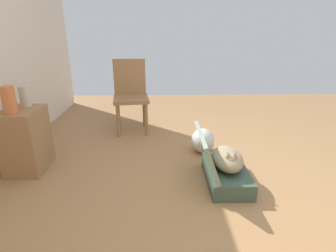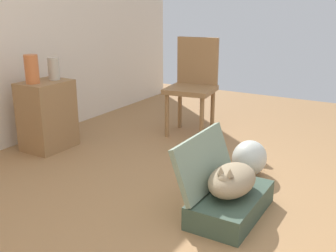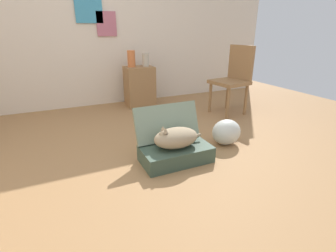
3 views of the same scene
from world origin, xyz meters
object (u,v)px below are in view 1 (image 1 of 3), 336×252
(plastic_bag_white, at_px, (203,141))
(vase_tall, at_px, (9,100))
(cat, at_px, (228,159))
(side_table, at_px, (26,140))
(suitcase_base, at_px, (226,175))
(vase_short, at_px, (25,97))
(chair, at_px, (131,93))

(plastic_bag_white, height_order, vase_tall, vase_tall)
(cat, height_order, side_table, side_table)
(side_table, bearing_deg, cat, -99.04)
(suitcase_base, height_order, vase_tall, vase_tall)
(cat, xyz_separation_m, side_table, (0.32, 1.99, 0.07))
(vase_tall, xyz_separation_m, vase_short, (0.23, -0.03, -0.02))
(cat, distance_m, vase_tall, 2.09)
(cat, distance_m, chair, 1.82)
(plastic_bag_white, bearing_deg, cat, -169.85)
(vase_tall, relative_size, vase_short, 1.23)
(vase_short, xyz_separation_m, chair, (1.04, -0.93, -0.21))
(side_table, distance_m, vase_tall, 0.47)
(vase_short, height_order, chair, chair)
(plastic_bag_white, bearing_deg, side_table, 101.34)
(vase_short, bearing_deg, vase_tall, 171.34)
(suitcase_base, bearing_deg, chair, 35.50)
(plastic_bag_white, bearing_deg, chair, 49.80)
(chair, bearing_deg, plastic_bag_white, -48.11)
(vase_tall, distance_m, chair, 1.61)
(plastic_bag_white, relative_size, vase_tall, 1.29)
(side_table, relative_size, vase_tall, 2.53)
(suitcase_base, height_order, plastic_bag_white, plastic_bag_white)
(plastic_bag_white, distance_m, vase_short, 1.97)
(plastic_bag_white, bearing_deg, vase_short, 98.02)
(vase_tall, bearing_deg, cat, -95.77)
(plastic_bag_white, xyz_separation_m, chair, (0.78, 0.92, 0.40))
(suitcase_base, height_order, cat, cat)
(suitcase_base, distance_m, chair, 1.85)
(plastic_bag_white, xyz_separation_m, side_table, (-0.37, 1.87, 0.18))
(suitcase_base, bearing_deg, vase_tall, 84.40)
(vase_short, distance_m, chair, 1.41)
(plastic_bag_white, xyz_separation_m, vase_short, (-0.26, 1.85, 0.61))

